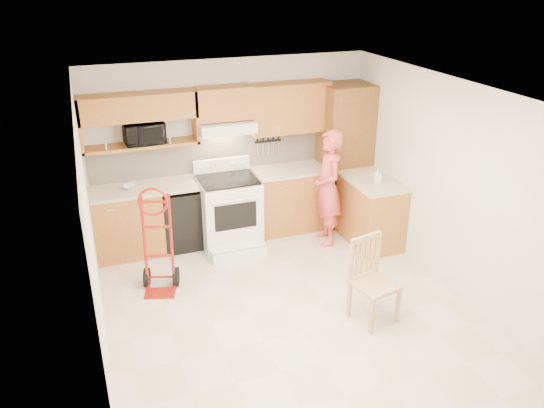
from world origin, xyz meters
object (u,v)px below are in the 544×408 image
microwave (144,133)px  dining_chair (375,282)px  range (230,208)px  person (328,188)px  hand_truck (157,246)px

microwave → dining_chair: 3.50m
microwave → range: 1.51m
microwave → person: size_ratio=0.31×
person → hand_truck: (-2.43, -0.49, -0.22)m
microwave → range: microwave is taller
range → hand_truck: bearing=-143.8°
range → dining_chair: bearing=-65.3°
range → hand_truck: 1.38m
microwave → hand_truck: size_ratio=0.42×
person → hand_truck: 2.49m
microwave → dining_chair: bearing=-58.0°
range → person: 1.38m
range → dining_chair: (1.01, -2.21, -0.10)m
hand_truck → dining_chair: size_ratio=1.25×
hand_truck → microwave: bearing=101.3°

